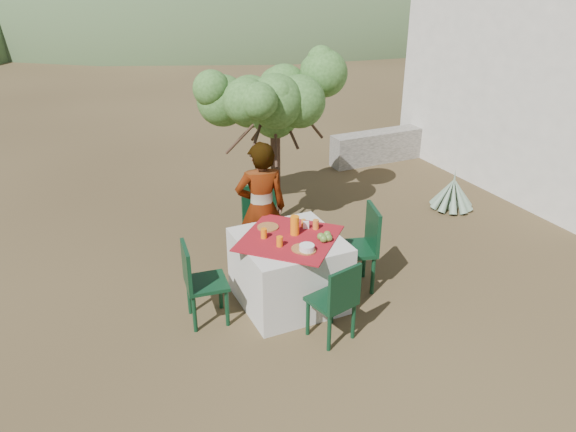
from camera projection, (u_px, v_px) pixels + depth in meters
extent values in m
plane|color=#382A19|center=(301.00, 298.00, 6.12)|extent=(160.00, 160.00, 0.00)
cube|color=silver|center=(289.00, 270.00, 5.92)|extent=(1.02, 1.02, 0.75)
cube|color=maroon|center=(289.00, 238.00, 5.76)|extent=(1.30, 1.30, 0.01)
cylinder|color=black|center=(254.00, 252.00, 6.57)|extent=(0.04, 0.04, 0.46)
cylinder|color=black|center=(282.00, 248.00, 6.67)|extent=(0.04, 0.04, 0.46)
cylinder|color=black|center=(247.00, 240.00, 6.87)|extent=(0.04, 0.04, 0.46)
cylinder|color=black|center=(274.00, 235.00, 6.97)|extent=(0.04, 0.04, 0.46)
cube|color=black|center=(264.00, 227.00, 6.67)|extent=(0.47, 0.47, 0.04)
cube|color=black|center=(259.00, 202.00, 6.73)|extent=(0.43, 0.09, 0.45)
cylinder|color=black|center=(332.00, 305.00, 5.62)|extent=(0.04, 0.04, 0.41)
cylinder|color=black|center=(308.00, 317.00, 5.45)|extent=(0.04, 0.04, 0.41)
cylinder|color=black|center=(353.00, 320.00, 5.40)|extent=(0.04, 0.04, 0.41)
cylinder|color=black|center=(329.00, 332.00, 5.23)|extent=(0.04, 0.04, 0.41)
cube|color=black|center=(331.00, 300.00, 5.34)|extent=(0.46, 0.46, 0.04)
cube|color=black|center=(345.00, 289.00, 5.12)|extent=(0.38, 0.12, 0.40)
cylinder|color=black|center=(227.00, 307.00, 5.58)|extent=(0.04, 0.04, 0.43)
cylinder|color=black|center=(220.00, 290.00, 5.86)|extent=(0.04, 0.04, 0.43)
cylinder|color=black|center=(194.00, 313.00, 5.49)|extent=(0.04, 0.04, 0.43)
cylinder|color=black|center=(189.00, 296.00, 5.77)|extent=(0.04, 0.04, 0.43)
cube|color=black|center=(206.00, 283.00, 5.58)|extent=(0.45, 0.45, 0.04)
cube|color=black|center=(186.00, 266.00, 5.43)|extent=(0.09, 0.40, 0.42)
cylinder|color=black|center=(334.00, 261.00, 6.37)|extent=(0.05, 0.05, 0.47)
cylinder|color=black|center=(341.00, 277.00, 6.05)|extent=(0.05, 0.05, 0.47)
cylinder|color=black|center=(364.00, 259.00, 6.42)|extent=(0.05, 0.05, 0.47)
cylinder|color=black|center=(373.00, 275.00, 6.10)|extent=(0.05, 0.05, 0.47)
cube|color=black|center=(354.00, 249.00, 6.14)|extent=(0.55, 0.55, 0.04)
cube|color=black|center=(373.00, 227.00, 6.06)|extent=(0.16, 0.43, 0.46)
imported|color=#8C6651|center=(261.00, 209.00, 6.33)|extent=(0.65, 0.50, 1.58)
cylinder|color=#4A2F25|center=(276.00, 170.00, 7.57)|extent=(0.13, 0.13, 1.52)
sphere|color=#2F5720|center=(275.00, 114.00, 7.24)|extent=(0.65, 0.65, 0.65)
sphere|color=#2F5720|center=(316.00, 97.00, 7.40)|extent=(0.61, 0.61, 0.61)
sphere|color=#2F5720|center=(232.00, 109.00, 7.08)|extent=(0.56, 0.56, 0.56)
sphere|color=#2F5720|center=(265.00, 88.00, 7.68)|extent=(0.59, 0.59, 0.59)
sphere|color=#2F5720|center=(297.00, 120.00, 6.79)|extent=(0.52, 0.52, 0.52)
sphere|color=gray|center=(451.00, 206.00, 8.25)|extent=(0.21, 0.21, 0.21)
cone|color=gray|center=(453.00, 189.00, 8.13)|extent=(0.11, 0.11, 0.60)
cone|color=gray|center=(461.00, 193.00, 8.18)|extent=(0.37, 0.19, 0.52)
cone|color=gray|center=(457.00, 191.00, 8.25)|extent=(0.36, 0.21, 0.52)
cone|color=gray|center=(452.00, 190.00, 8.28)|extent=(0.26, 0.33, 0.53)
cone|color=gray|center=(446.00, 190.00, 8.27)|extent=(0.12, 0.37, 0.50)
cone|color=gray|center=(443.00, 191.00, 8.22)|extent=(0.28, 0.32, 0.53)
cone|color=gray|center=(444.00, 194.00, 8.14)|extent=(0.37, 0.19, 0.52)
cone|color=gray|center=(448.00, 196.00, 8.07)|extent=(0.36, 0.21, 0.52)
cone|color=gray|center=(454.00, 197.00, 8.04)|extent=(0.26, 0.33, 0.53)
cone|color=gray|center=(459.00, 196.00, 8.05)|extent=(0.12, 0.37, 0.50)
cone|color=gray|center=(462.00, 195.00, 8.11)|extent=(0.28, 0.32, 0.53)
cube|color=white|center=(563.00, 83.00, 9.09)|extent=(3.20, 4.20, 3.00)
cube|color=gray|center=(397.00, 144.00, 10.17)|extent=(2.60, 0.35, 0.55)
ellipsoid|color=#334A29|center=(231.00, 5.00, 40.25)|extent=(48.00, 48.00, 20.00)
cylinder|color=brown|center=(268.00, 227.00, 5.96)|extent=(0.23, 0.23, 0.01)
cylinder|color=brown|center=(302.00, 249.00, 5.53)|extent=(0.21, 0.21, 0.01)
cylinder|color=orange|center=(264.00, 233.00, 5.73)|extent=(0.06, 0.06, 0.10)
cylinder|color=orange|center=(280.00, 241.00, 5.57)|extent=(0.06, 0.06, 0.10)
cylinder|color=orange|center=(295.00, 225.00, 5.78)|extent=(0.09, 0.09, 0.20)
cylinder|color=brown|center=(307.00, 251.00, 5.49)|extent=(0.19, 0.19, 0.01)
cylinder|color=white|center=(307.00, 248.00, 5.48)|extent=(0.15, 0.15, 0.06)
cylinder|color=orange|center=(316.00, 224.00, 5.92)|extent=(0.07, 0.07, 0.10)
cylinder|color=orange|center=(303.00, 223.00, 5.97)|extent=(0.05, 0.05, 0.08)
cube|color=white|center=(306.00, 225.00, 5.93)|extent=(0.07, 0.05, 0.08)
sphere|color=#597D2D|center=(321.00, 237.00, 5.69)|extent=(0.08, 0.08, 0.08)
sphere|color=#597D2D|center=(327.00, 235.00, 5.73)|extent=(0.08, 0.08, 0.08)
sphere|color=#597D2D|center=(328.00, 238.00, 5.67)|extent=(0.08, 0.08, 0.08)
sphere|color=#597D2D|center=(323.00, 239.00, 5.65)|extent=(0.08, 0.08, 0.08)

